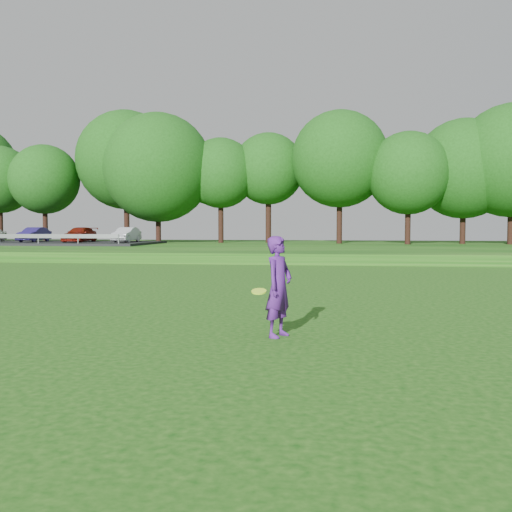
# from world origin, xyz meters

# --- Properties ---
(ground) EXTENTS (140.00, 140.00, 0.00)m
(ground) POSITION_xyz_m (0.00, 0.00, 0.00)
(ground) COLOR #10440D
(ground) RESTS_ON ground
(berm) EXTENTS (130.00, 30.00, 0.60)m
(berm) POSITION_xyz_m (0.00, 34.00, 0.30)
(berm) COLOR #10440D
(berm) RESTS_ON ground
(walking_path) EXTENTS (130.00, 1.60, 0.04)m
(walking_path) POSITION_xyz_m (0.00, 20.00, 0.02)
(walking_path) COLOR gray
(walking_path) RESTS_ON ground
(treeline) EXTENTS (104.00, 7.00, 15.00)m
(treeline) POSITION_xyz_m (0.00, 38.00, 8.10)
(treeline) COLOR #174810
(treeline) RESTS_ON berm
(parking_lot) EXTENTS (24.00, 9.00, 1.38)m
(parking_lot) POSITION_xyz_m (-24.41, 32.82, 1.06)
(parking_lot) COLOR black
(parking_lot) RESTS_ON berm
(woman) EXTENTS (0.80, 0.94, 1.89)m
(woman) POSITION_xyz_m (1.79, -0.56, 0.94)
(woman) COLOR #531C80
(woman) RESTS_ON ground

